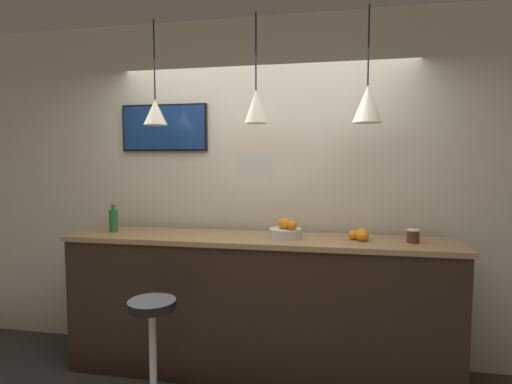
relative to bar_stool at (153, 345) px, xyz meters
The scene contains 12 objects.
back_wall 1.51m from the bar_stool, 57.25° to the left, with size 8.00×0.06×2.90m.
service_counter 0.84m from the bar_stool, 42.58° to the left, with size 3.01×0.56×1.11m.
bar_stool is the anchor object (origin of this frame).
fruit_bowl 1.24m from the bar_stool, 33.35° to the left, with size 0.24×0.24×0.15m.
orange_pile 1.67m from the bar_stool, 22.17° to the left, with size 0.15×0.15×0.09m.
juice_bottle 1.11m from the bar_stool, 137.13° to the left, with size 0.07×0.07×0.23m.
spread_jar 1.98m from the bar_stool, 17.41° to the left, with size 0.09×0.09×0.10m.
pendant_lamp_left 1.75m from the bar_stool, 110.48° to the left, with size 0.19×0.19×0.82m.
pendant_lamp_middle 1.86m from the bar_stool, 42.34° to the left, with size 0.17×0.17×0.82m.
pendant_lamp_right 2.26m from the bar_stool, 21.28° to the left, with size 0.21×0.21×0.83m.
mounted_tv 1.81m from the bar_stool, 107.51° to the left, with size 0.79×0.04×0.41m.
hanging_menu_board 1.43m from the bar_stool, 29.29° to the left, with size 0.24×0.01×0.17m.
Camera 1 is at (0.58, -2.36, 1.69)m, focal length 28.00 mm.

